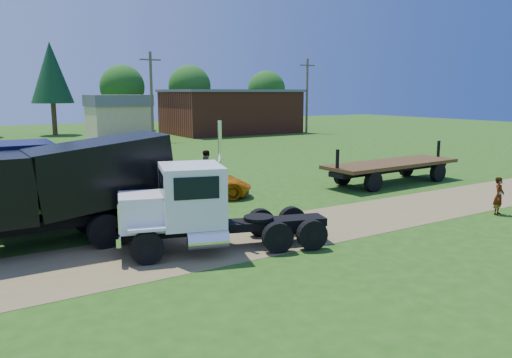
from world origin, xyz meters
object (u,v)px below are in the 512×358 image
white_semi_tractor (194,208)px  spectator_a (499,196)px  black_dump_truck (54,187)px  navy_truck (42,183)px  flatbed_trailer (392,167)px  orange_pickup (199,184)px

white_semi_tractor → spectator_a: size_ratio=4.42×
white_semi_tractor → black_dump_truck: white_semi_tractor is taller
spectator_a → white_semi_tractor: bearing=154.1°
white_semi_tractor → black_dump_truck: (-3.61, 2.86, 0.57)m
black_dump_truck → navy_truck: bearing=87.7°
navy_truck → flatbed_trailer: navy_truck is taller
white_semi_tractor → spectator_a: 12.80m
orange_pickup → flatbed_trailer: bearing=-83.1°
white_semi_tractor → black_dump_truck: bearing=158.2°
orange_pickup → spectator_a: size_ratio=3.17×
orange_pickup → flatbed_trailer: size_ratio=0.58×
black_dump_truck → navy_truck: 2.81m
orange_pickup → flatbed_trailer: flatbed_trailer is taller
spectator_a → black_dump_truck: bearing=146.8°
black_dump_truck → flatbed_trailer: bearing=6.6°
black_dump_truck → navy_truck: black_dump_truck is taller
spectator_a → navy_truck: bearing=138.2°
flatbed_trailer → spectator_a: 7.57m
flatbed_trailer → orange_pickup: bearing=166.6°
flatbed_trailer → spectator_a: bearing=-105.1°
white_semi_tractor → orange_pickup: (3.60, 7.15, -0.71)m
navy_truck → flatbed_trailer: size_ratio=0.89×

